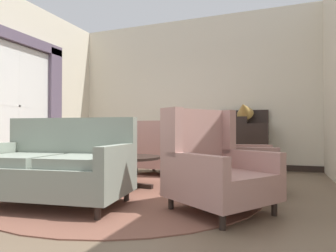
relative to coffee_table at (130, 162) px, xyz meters
name	(u,v)px	position (x,y,z in m)	size (l,w,h in m)	color
ground	(116,197)	(0.11, -0.57, -0.37)	(9.06, 9.06, 0.00)	brown
wall_back	(190,93)	(0.11, 2.66, 1.31)	(5.64, 0.08, 3.34)	beige
wall_left	(16,85)	(-2.63, 0.40, 1.31)	(0.08, 4.53, 3.34)	beige
baseboard_back	(189,164)	(0.11, 2.61, -0.31)	(5.48, 0.03, 0.12)	black
area_rug	(128,191)	(0.11, -0.27, -0.36)	(3.46, 3.46, 0.01)	brown
window_with_curtains	(20,98)	(-2.53, 0.41, 1.07)	(0.12, 2.09, 2.56)	silver
coffee_table	(130,162)	(0.00, 0.00, 0.00)	(0.87, 0.87, 0.45)	black
porcelain_vase	(126,146)	(-0.06, -0.03, 0.23)	(0.19, 0.19, 0.34)	brown
settee	(56,168)	(-0.31, -1.15, 0.04)	(1.72, 1.08, 0.97)	gray
armchair_near_sideboard	(107,151)	(-0.98, 0.95, 0.06)	(1.18, 1.18, 1.02)	gray
armchair_foreground_right	(214,168)	(1.36, -0.76, 0.06)	(1.22, 1.21, 1.05)	tan
armchair_beside_settee	(160,152)	(-0.08, 1.30, 0.05)	(0.88, 0.92, 0.99)	tan
armchair_near_window	(236,160)	(1.44, 0.29, 0.05)	(0.95, 0.91, 0.98)	tan
sideboard	(242,144)	(1.29, 2.37, 0.18)	(1.03, 0.41, 1.24)	black
gramophone	(243,111)	(1.34, 2.28, 0.84)	(0.37, 0.47, 0.51)	black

